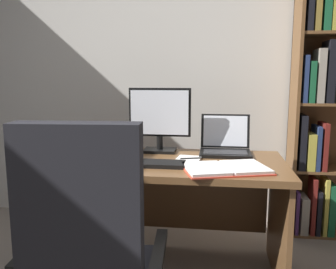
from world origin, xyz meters
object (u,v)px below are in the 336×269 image
(open_binder, at_px, (226,168))
(monitor, at_px, (160,121))
(laptop, at_px, (225,145))
(bookshelf, at_px, (332,108))
(notepad, at_px, (188,159))
(pen, at_px, (191,158))
(computer_mouse, at_px, (100,161))
(reading_stand_with_book, at_px, (105,137))
(desk, at_px, (165,188))
(keyboard, at_px, (149,164))

(open_binder, bearing_deg, monitor, 118.07)
(laptop, bearing_deg, bookshelf, 29.82)
(open_binder, distance_m, notepad, 0.31)
(monitor, distance_m, pen, 0.39)
(bookshelf, bearing_deg, monitor, -159.45)
(pen, bearing_deg, laptop, 48.04)
(laptop, height_order, computer_mouse, laptop)
(bookshelf, height_order, laptop, bookshelf)
(bookshelf, relative_size, laptop, 6.20)
(laptop, relative_size, reading_stand_with_book, 1.05)
(monitor, xyz_separation_m, computer_mouse, (-0.30, -0.40, -0.20))
(desk, relative_size, open_binder, 2.83)
(notepad, height_order, pen, pen)
(desk, height_order, reading_stand_with_book, reading_stand_with_book)
(computer_mouse, distance_m, pen, 0.56)
(bookshelf, relative_size, monitor, 4.74)
(monitor, bearing_deg, reading_stand_with_book, 170.07)
(monitor, xyz_separation_m, open_binder, (0.45, -0.45, -0.21))
(monitor, relative_size, laptop, 1.31)
(open_binder, bearing_deg, notepad, 120.11)
(bookshelf, xyz_separation_m, monitor, (-1.27, -0.48, -0.06))
(bookshelf, distance_m, notepad, 1.30)
(monitor, bearing_deg, computer_mouse, -127.16)
(bookshelf, distance_m, pen, 1.28)
(desk, xyz_separation_m, pen, (0.17, -0.06, 0.22))
(notepad, bearing_deg, bookshelf, 33.90)
(desk, distance_m, notepad, 0.26)
(bookshelf, xyz_separation_m, reading_stand_with_book, (-1.69, -0.40, -0.20))
(notepad, bearing_deg, pen, 0.00)
(desk, relative_size, monitor, 3.41)
(open_binder, xyz_separation_m, notepad, (-0.23, 0.21, -0.01))
(reading_stand_with_book, bearing_deg, pen, -25.02)
(desk, relative_size, computer_mouse, 14.53)
(keyboard, bearing_deg, monitor, 90.00)
(notepad, relative_size, pen, 1.50)
(desk, bearing_deg, pen, -18.42)
(monitor, distance_m, laptop, 0.48)
(computer_mouse, relative_size, pen, 0.74)
(keyboard, height_order, notepad, keyboard)
(open_binder, height_order, pen, open_binder)
(reading_stand_with_book, xyz_separation_m, notepad, (0.63, -0.31, -0.07))
(monitor, distance_m, keyboard, 0.45)
(desk, distance_m, keyboard, 0.32)
(monitor, bearing_deg, laptop, 0.80)
(keyboard, bearing_deg, laptop, 41.72)
(open_binder, bearing_deg, pen, 117.49)
(keyboard, xyz_separation_m, computer_mouse, (-0.30, 0.00, 0.01))
(monitor, relative_size, pen, 3.17)
(desk, height_order, notepad, notepad)
(bookshelf, distance_m, keyboard, 1.57)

